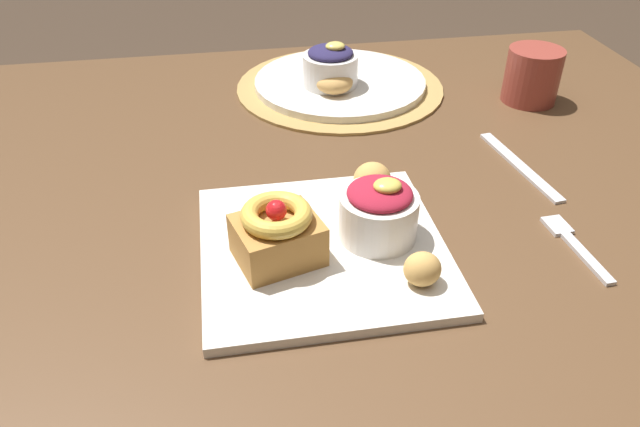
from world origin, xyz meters
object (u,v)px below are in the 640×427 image
at_px(cake_slice, 277,233).
at_px(coffee_mug, 532,75).
at_px(fritter_front, 372,179).
at_px(knife, 520,166).
at_px(front_plate, 323,248).
at_px(back_plate, 340,82).
at_px(berry_ramekin, 379,211).
at_px(back_ramekin, 330,66).
at_px(fritter_middle, 422,269).
at_px(fork, 573,243).
at_px(back_pastry, 334,82).

bearing_deg(cake_slice, coffee_mug, 37.77).
xyz_separation_m(fritter_front, knife, (0.22, 0.05, -0.03)).
distance_m(front_plate, back_plate, 0.46).
distance_m(berry_ramekin, knife, 0.28).
xyz_separation_m(cake_slice, back_ramekin, (0.14, 0.44, 0.00)).
xyz_separation_m(berry_ramekin, knife, (0.24, 0.13, -0.04)).
relative_size(berry_ramekin, fritter_front, 1.89).
height_order(fritter_middle, back_ramekin, back_ramekin).
distance_m(cake_slice, fritter_middle, 0.16).
distance_m(back_plate, knife, 0.36).
relative_size(fritter_middle, fork, 0.31).
bearing_deg(knife, fork, 167.86).
xyz_separation_m(fritter_middle, back_plate, (0.02, 0.52, -0.02)).
distance_m(cake_slice, fritter_front, 0.17).
xyz_separation_m(front_plate, coffee_mug, (0.41, 0.34, 0.04)).
bearing_deg(back_ramekin, coffee_mug, -14.10).
height_order(front_plate, back_ramekin, back_ramekin).
relative_size(cake_slice, back_pastry, 1.70).
height_order(berry_ramekin, back_pastry, berry_ramekin).
bearing_deg(back_plate, fritter_middle, -92.16).
bearing_deg(back_pastry, fritter_front, -91.96).
relative_size(fritter_front, back_ramekin, 0.51).
xyz_separation_m(back_pastry, fork, (0.20, -0.43, -0.03)).
relative_size(berry_ramekin, fritter_middle, 2.27).
xyz_separation_m(fritter_front, fritter_middle, (0.01, -0.17, -0.00)).
bearing_deg(back_plate, fritter_front, -94.94).
relative_size(front_plate, back_pastry, 4.43).
distance_m(fritter_middle, fork, 0.20).
distance_m(back_plate, coffee_mug, 0.32).
xyz_separation_m(berry_ramekin, back_pastry, (0.02, 0.39, -0.01)).
bearing_deg(cake_slice, back_pastry, 71.03).
bearing_deg(berry_ramekin, fritter_front, 80.64).
bearing_deg(back_pastry, back_plate, 68.65).
bearing_deg(berry_ramekin, back_ramekin, 86.77).
relative_size(back_pastry, knife, 0.32).
bearing_deg(coffee_mug, front_plate, -140.13).
relative_size(fritter_middle, knife, 0.21).
bearing_deg(fritter_front, front_plate, -130.88).
bearing_deg(coffee_mug, cake_slice, -142.23).
relative_size(fork, knife, 0.66).
distance_m(cake_slice, coffee_mug, 0.58).
xyz_separation_m(cake_slice, back_pastry, (0.14, 0.41, -0.01)).
distance_m(berry_ramekin, back_ramekin, 0.42).
bearing_deg(back_pastry, fritter_middle, -89.94).
bearing_deg(fritter_front, back_ramekin, 88.36).
distance_m(berry_ramekin, back_plate, 0.44).
relative_size(front_plate, berry_ramekin, 3.06).
height_order(front_plate, fritter_middle, fritter_middle).
bearing_deg(back_pastry, knife, -49.89).
xyz_separation_m(back_ramekin, coffee_mug, (0.32, -0.08, -0.01)).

